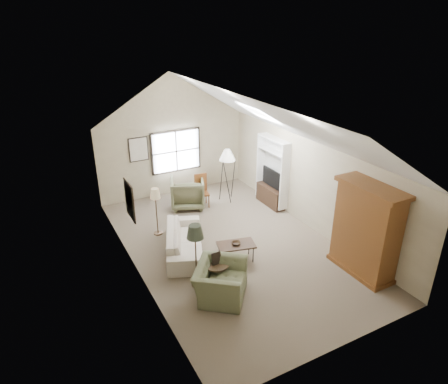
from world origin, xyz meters
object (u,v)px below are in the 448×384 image
coffee_table (236,252)px  side_chair (202,191)px  armchair_near (220,281)px  sofa (184,241)px  armchair_far (187,193)px  side_table (217,274)px  armoire (366,230)px

coffee_table → side_chair: bearing=79.8°
armchair_near → side_chair: bearing=18.4°
armchair_near → sofa: bearing=38.5°
sofa → side_chair: side_chair is taller
armchair_far → coffee_table: size_ratio=1.15×
sofa → armchair_near: bearing=-158.6°
side_chair → sofa: bearing=-113.8°
sofa → armchair_far: size_ratio=2.14×
armchair_far → side_table: bearing=97.3°
armoire → coffee_table: armoire is taller
armoire → sofa: 4.39m
armoire → side_table: bearing=161.1°
coffee_table → side_chair: side_chair is taller
sofa → armchair_near: size_ratio=1.92×
armchair_near → side_table: (0.10, 0.38, -0.10)m
armchair_far → sofa: bearing=86.7°
sofa → coffee_table: 1.37m
armoire → armchair_near: (-3.37, 0.73, -0.72)m
side_chair → armchair_far: bearing=165.5°
coffee_table → side_table: 1.08m
armoire → armchair_near: bearing=167.7°
armchair_far → side_table: size_ratio=1.86×
armchair_near → side_chair: 4.47m
sofa → coffee_table: (0.97, -0.96, -0.09)m
sofa → armchair_far: (1.12, 2.41, 0.15)m
armchair_far → armchair_near: bearing=97.3°
armoire → coffee_table: bearing=143.8°
armoire → side_chair: (-1.83, 4.93, -0.58)m
sofa → side_chair: bearing=-13.4°
coffee_table → sofa: bearing=135.2°
armoire → side_table: size_ratio=3.92×
armoire → armchair_far: size_ratio=2.11×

